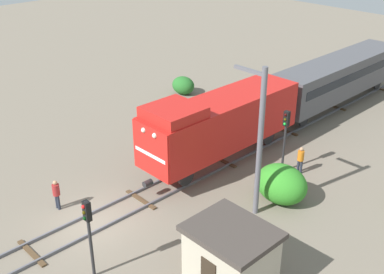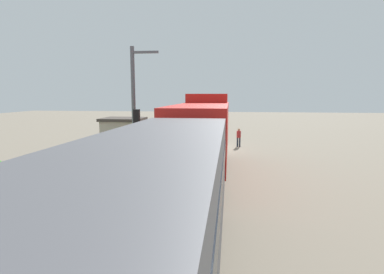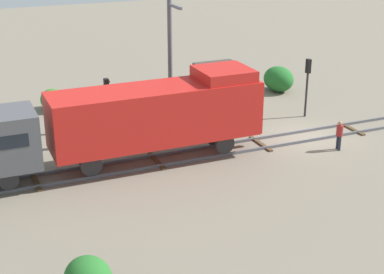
% 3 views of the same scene
% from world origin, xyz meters
% --- Properties ---
extents(ground_plane, '(114.68, 114.68, 0.00)m').
position_xyz_m(ground_plane, '(0.00, 0.00, 0.00)').
color(ground_plane, '#756B5B').
extents(railway_track, '(2.40, 76.45, 0.16)m').
position_xyz_m(railway_track, '(0.00, -0.00, 0.07)').
color(railway_track, '#595960').
rests_on(railway_track, ground).
extents(locomotive, '(2.90, 11.60, 4.60)m').
position_xyz_m(locomotive, '(0.00, 9.32, 2.77)').
color(locomotive, red).
rests_on(locomotive, railway_track).
extents(passenger_car_leading, '(2.84, 14.00, 3.66)m').
position_xyz_m(passenger_car_leading, '(0.00, 22.65, 2.52)').
color(passenger_car_leading, '#4C4C51').
rests_on(passenger_car_leading, railway_track).
extents(traffic_signal_near, '(0.32, 0.34, 3.82)m').
position_xyz_m(traffic_signal_near, '(3.20, -1.90, 2.67)').
color(traffic_signal_near, '#262628').
rests_on(traffic_signal_near, ground).
extents(traffic_signal_mid, '(0.32, 0.34, 3.92)m').
position_xyz_m(traffic_signal_mid, '(3.40, 11.20, 2.74)').
color(traffic_signal_mid, '#262628').
rests_on(traffic_signal_mid, ground).
extents(worker_near_track, '(0.38, 0.38, 1.70)m').
position_xyz_m(worker_near_track, '(-2.40, -0.43, 1.00)').
color(worker_near_track, '#262B38').
rests_on(worker_near_track, ground).
extents(worker_by_signal, '(0.38, 0.38, 1.70)m').
position_xyz_m(worker_by_signal, '(4.20, 11.85, 1.00)').
color(worker_by_signal, '#262B38').
rests_on(worker_by_signal, ground).
extents(catenary_mast, '(1.94, 0.28, 7.90)m').
position_xyz_m(catenary_mast, '(4.94, 6.80, 4.20)').
color(catenary_mast, '#595960').
rests_on(catenary_mast, ground).
extents(relay_hut, '(3.50, 2.90, 2.74)m').
position_xyz_m(relay_hut, '(7.50, 2.07, 1.39)').
color(relay_hut, '#B2A893').
rests_on(relay_hut, ground).
extents(bush_mid, '(2.88, 2.35, 2.09)m').
position_xyz_m(bush_mid, '(5.22, 8.63, 1.05)').
color(bush_mid, '#318826').
rests_on(bush_mid, ground).
extents(bush_far, '(2.03, 1.66, 1.48)m').
position_xyz_m(bush_far, '(-10.18, 15.73, 0.74)').
color(bush_far, '#246526').
rests_on(bush_far, ground).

